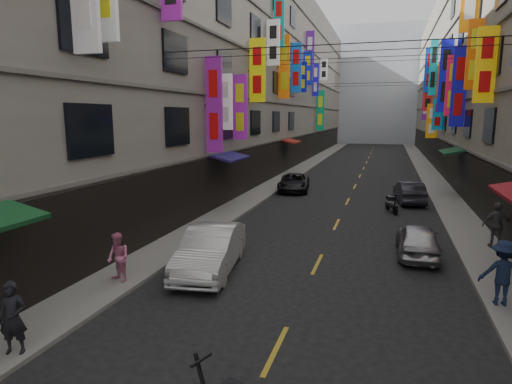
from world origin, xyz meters
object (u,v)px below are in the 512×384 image
Objects in this scene: scooter_far_right at (391,204)px; car_right_mid at (418,240)px; pedestrian_lfar at (118,257)px; car_right_far at (409,192)px; car_left_far at (294,182)px; car_left_mid at (211,249)px; pedestrian_rfar at (497,225)px; pedestrian_lnear at (13,318)px; pedestrian_rnear at (503,273)px.

car_right_mid is (0.90, -7.64, 0.19)m from scooter_far_right.
pedestrian_lfar is (-9.15, -5.78, 0.27)m from car_right_mid.
scooter_far_right is at bearing 63.32° from car_right_far.
car_left_far is 2.83× the size of pedestrian_lfar.
car_left_mid is at bearing 56.71° from car_right_far.
pedestrian_rfar reaches higher than scooter_far_right.
pedestrian_lnear is (-2.00, -6.22, 0.17)m from car_left_mid.
pedestrian_rfar is (10.48, -11.04, 0.42)m from car_left_far.
scooter_far_right is 0.47× the size of car_right_mid.
car_right_far is 2.46× the size of pedestrian_lnear.
scooter_far_right is 0.96× the size of pedestrian_rnear.
pedestrian_lnear is 0.90× the size of pedestrian_rfar.
pedestrian_lfar is (-8.25, -13.42, 0.46)m from scooter_far_right.
car_right_mid is 4.55m from pedestrian_rnear.
car_left_far is 19.23m from pedestrian_rnear.
car_left_mid is at bearing -0.51° from pedestrian_rnear.
pedestrian_lnear is at bearing 59.08° from car_right_far.
car_right_mid is 2.03× the size of pedestrian_rfar.
car_left_mid is 1.16× the size of car_right_far.
car_right_far is 2.56× the size of pedestrian_lfar.
pedestrian_lnear is (-1.40, -22.67, 0.32)m from car_left_far.
car_right_far is at bearing -91.39° from car_right_mid.
pedestrian_lfar is at bearing 53.18° from car_right_far.
scooter_far_right is 0.39× the size of car_left_far.
car_right_far is (0.15, 10.63, 0.03)m from car_right_mid.
scooter_far_right is at bearing 81.96° from pedestrian_lfar.
car_left_mid is 3.03m from pedestrian_lfar.
car_left_mid is 6.54m from pedestrian_lnear.
pedestrian_lnear is 4.24m from pedestrian_lfar.
pedestrian_lfar is at bearing 24.67° from pedestrian_rfar.
pedestrian_lfar is (-2.27, -2.00, 0.13)m from car_left_mid.
car_left_mid reaches higher than car_left_far.
car_left_mid is 1.26× the size of car_right_mid.
pedestrian_lnear is 1.04× the size of pedestrian_lfar.
car_left_mid reaches higher than scooter_far_right.
car_left_mid is 1.05× the size of car_left_far.
car_right_mid is 13.38m from pedestrian_lnear.
pedestrian_rfar is (3.00, 1.63, 0.40)m from car_right_mid.
pedestrian_rfar is (3.90, -6.02, 0.59)m from scooter_far_right.
scooter_far_right is 7.70m from car_right_mid.
pedestrian_rfar is at bearing 22.33° from pedestrian_lnear.
pedestrian_rfar reaches higher than car_left_far.
scooter_far_right is 8.28m from car_left_far.
car_left_far is at bearing 108.36° from pedestrian_lfar.
car_right_far is (7.03, 14.41, -0.11)m from car_left_mid.
pedestrian_rnear reaches higher than pedestrian_lnear.
car_left_mid is (-5.98, -11.42, 0.33)m from scooter_far_right.
pedestrian_lfar is 0.86× the size of pedestrian_rnear.
car_left_mid is 8.81m from pedestrian_rnear.
pedestrian_lfar reaches higher than car_left_far.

